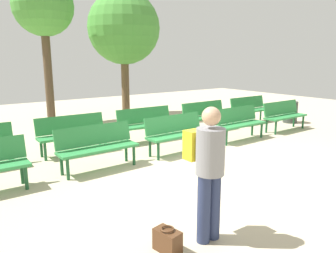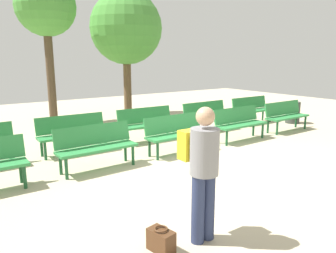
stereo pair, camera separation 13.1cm
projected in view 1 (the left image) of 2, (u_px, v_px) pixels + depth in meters
The scene contains 14 objects.
ground_plane at pixel (227, 170), 6.45m from camera, with size 25.16×25.16×0.00m, color #BCAD8E.
bench_r0_c1 at pixel (97, 144), 6.45m from camera, with size 1.61×0.52×0.87m.
bench_r0_c2 at pixel (177, 131), 7.59m from camera, with size 1.61×0.53×0.87m.
bench_r0_c3 at pixel (238, 121), 8.76m from camera, with size 1.61×0.50×0.87m.
bench_r0_c4 at pixel (284, 114), 9.92m from camera, with size 1.60×0.49×0.87m.
bench_r1_c1 at pixel (73, 132), 7.54m from camera, with size 1.61×0.51×0.87m.
bench_r1_c2 at pixel (146, 122), 8.68m from camera, with size 1.61×0.53×0.87m.
bench_r1_c3 at pixel (206, 114), 9.84m from camera, with size 1.61×0.50×0.87m.
bench_r1_c4 at pixel (250, 108), 11.06m from camera, with size 1.60×0.49×0.87m.
tree_0 at pixel (124, 29), 11.77m from camera, with size 2.61×2.61×4.54m.
tree_1 at pixel (43, 8), 10.25m from camera, with size 1.90×1.90×4.74m.
visitor_with_backpack at pixel (208, 166), 3.84m from camera, with size 0.34×0.52×1.65m.
handbag at pixel (167, 240), 3.74m from camera, with size 0.24×0.35×0.29m.
trash_bin at pixel (290, 112), 11.12m from camera, with size 0.46×0.46×0.72m, color #383D38.
Camera 1 is at (-4.54, -4.27, 2.20)m, focal length 34.86 mm.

